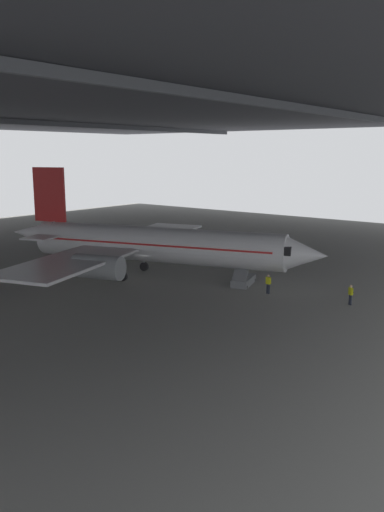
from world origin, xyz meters
TOP-DOWN VIEW (x-y plane):
  - ground_plane at (0.00, 0.00)m, footprint 110.00×110.00m
  - hangar_structure at (-0.09, 13.79)m, footprint 121.00×99.00m
  - airplane_main at (0.49, -0.27)m, footprint 32.40×32.76m
  - boarding_stairs at (3.75, -9.01)m, footprint 4.26×2.53m
  - crew_worker_near_nose at (3.39, -19.41)m, footprint 0.38×0.48m
  - crew_worker_by_stairs at (2.24, -12.48)m, footprint 0.24×0.55m
  - traffic_cone_orange at (7.07, -18.09)m, footprint 0.36×0.36m

SIDE VIEW (x-z plane):
  - ground_plane at x=0.00m, z-range 0.00..0.00m
  - traffic_cone_orange at x=7.07m, z-range -0.01..0.59m
  - boarding_stairs at x=3.75m, z-range -1.52..2.96m
  - crew_worker_near_nose at x=3.39m, z-range 0.12..1.78m
  - crew_worker_by_stairs at x=2.24m, z-range 0.13..1.85m
  - airplane_main at x=0.49m, z-range -2.01..8.60m
  - hangar_structure at x=-0.09m, z-range 8.27..26.10m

